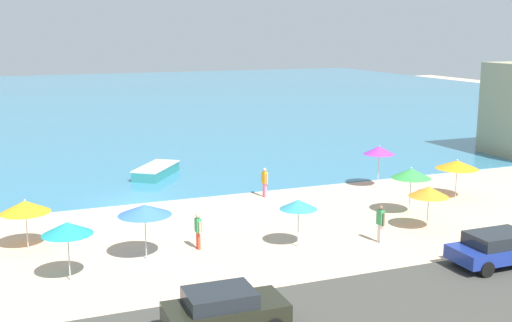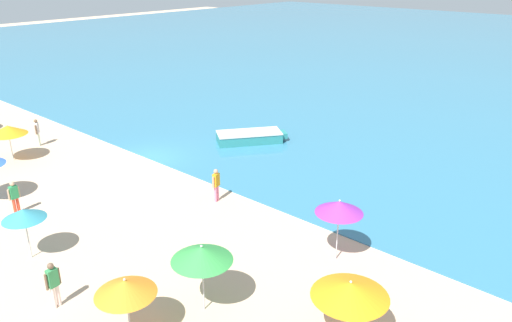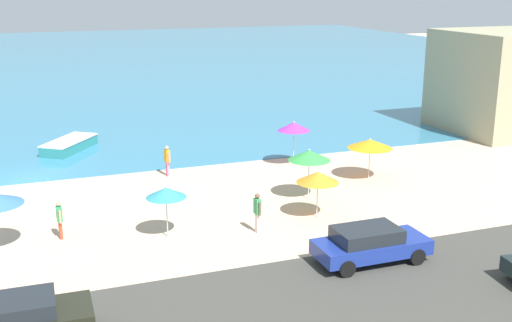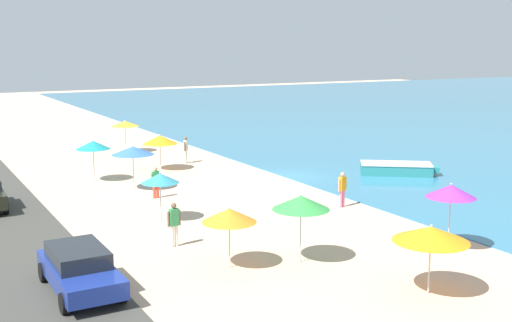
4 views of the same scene
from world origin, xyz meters
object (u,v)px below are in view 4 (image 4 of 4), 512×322
(bather_2, at_px, (174,222))
(parked_car_3, at_px, (80,268))
(beach_umbrella_6, at_px, (301,203))
(beach_umbrella_7, at_px, (431,234))
(beach_umbrella_8, at_px, (160,178))
(bather_0, at_px, (342,188))
(beach_umbrella_4, at_px, (451,191))
(bather_1, at_px, (156,180))
(bather_3, at_px, (186,148))
(beach_umbrella_1, at_px, (125,124))
(skiff_nearshore, at_px, (397,169))
(beach_umbrella_5, at_px, (160,140))
(beach_umbrella_2, at_px, (93,145))
(beach_umbrella_3, at_px, (133,151))
(beach_umbrella_0, at_px, (229,215))

(bather_2, distance_m, parked_car_3, 5.33)
(beach_umbrella_6, xyz_separation_m, beach_umbrella_7, (4.54, 1.92, -0.27))
(beach_umbrella_8, bearing_deg, bather_0, 77.19)
(beach_umbrella_4, height_order, bather_1, beach_umbrella_4)
(beach_umbrella_8, bearing_deg, beach_umbrella_6, 17.55)
(beach_umbrella_6, xyz_separation_m, bather_3, (-20.40, 4.20, -1.23))
(beach_umbrella_1, height_order, skiff_nearshore, beach_umbrella_1)
(beach_umbrella_7, distance_m, skiff_nearshore, 19.16)
(beach_umbrella_4, distance_m, bather_3, 22.17)
(beach_umbrella_5, bearing_deg, beach_umbrella_7, 0.06)
(beach_umbrella_7, bearing_deg, skiff_nearshore, 141.40)
(beach_umbrella_5, distance_m, beach_umbrella_6, 19.16)
(beach_umbrella_1, relative_size, beach_umbrella_6, 0.93)
(beach_umbrella_2, bearing_deg, bather_1, 16.04)
(beach_umbrella_3, height_order, beach_umbrella_6, beach_umbrella_6)
(beach_umbrella_0, xyz_separation_m, beach_umbrella_6, (0.74, 2.52, 0.32))
(beach_umbrella_2, xyz_separation_m, bather_2, (13.75, -0.60, -1.13))
(beach_umbrella_6, relative_size, parked_car_3, 0.58)
(skiff_nearshore, bearing_deg, beach_umbrella_3, -104.81)
(beach_umbrella_7, bearing_deg, bather_3, 174.76)
(bather_3, relative_size, skiff_nearshore, 0.40)
(beach_umbrella_3, xyz_separation_m, parked_car_3, (13.41, -6.32, -1.36))
(bather_2, relative_size, bather_3, 0.99)
(bather_0, distance_m, bather_3, 14.79)
(beach_umbrella_2, xyz_separation_m, beach_umbrella_5, (-1.35, 4.61, -0.20))
(bather_0, height_order, bather_3, bather_3)
(beach_umbrella_4, distance_m, bather_1, 15.32)
(beach_umbrella_3, distance_m, bather_0, 11.62)
(beach_umbrella_5, xyz_separation_m, beach_umbrella_7, (23.60, 0.02, 0.05))
(beach_umbrella_2, distance_m, beach_umbrella_8, 10.00)
(beach_umbrella_1, relative_size, beach_umbrella_2, 0.98)
(bather_3, bearing_deg, beach_umbrella_7, -5.24)
(beach_umbrella_3, xyz_separation_m, bather_0, (8.67, 7.64, -1.19))
(beach_umbrella_3, height_order, bather_2, beach_umbrella_3)
(parked_car_3, bearing_deg, beach_umbrella_4, 78.72)
(beach_umbrella_6, bearing_deg, beach_umbrella_3, -174.28)
(beach_umbrella_1, xyz_separation_m, beach_umbrella_2, (8.86, -4.77, -0.01))
(beach_umbrella_0, relative_size, bather_2, 1.26)
(beach_umbrella_3, relative_size, beach_umbrella_5, 1.09)
(beach_umbrella_0, relative_size, beach_umbrella_6, 0.87)
(beach_umbrella_6, xyz_separation_m, beach_umbrella_8, (-7.71, -2.44, -0.27))
(beach_umbrella_1, xyz_separation_m, bather_2, (22.61, -5.37, -1.14))
(beach_umbrella_7, bearing_deg, beach_umbrella_8, -160.42)
(bather_3, distance_m, parked_car_3, 22.78)
(beach_umbrella_0, bearing_deg, bather_1, 172.66)
(beach_umbrella_3, xyz_separation_m, beach_umbrella_8, (6.71, -1.00, -0.20))
(bather_0, bearing_deg, beach_umbrella_4, -3.72)
(beach_umbrella_2, bearing_deg, beach_umbrella_4, 23.52)
(beach_umbrella_2, xyz_separation_m, beach_umbrella_7, (22.25, 4.64, -0.15))
(beach_umbrella_3, bearing_deg, bather_0, 41.38)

